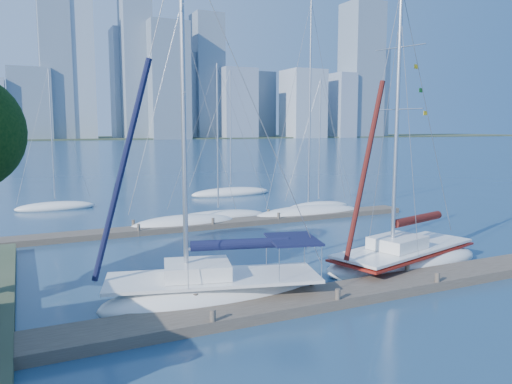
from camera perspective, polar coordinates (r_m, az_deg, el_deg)
name	(u,v)px	position (r m, az deg, el deg)	size (l,w,h in m)	color
ground	(324,302)	(20.27, 7.81, -12.36)	(700.00, 700.00, 0.00)	navy
near_dock	(324,297)	(20.20, 7.82, -11.82)	(26.00, 2.00, 0.40)	#473E34
far_dock	(222,223)	(34.93, -3.85, -3.61)	(30.00, 1.80, 0.36)	#473E34
far_shore	(38,139)	(336.17, -23.63, 5.58)	(800.00, 100.00, 1.50)	#38472D
sailboat_navy	(213,275)	(19.81, -4.91, -9.46)	(9.35, 5.05, 14.38)	white
sailboat_maroon	(404,247)	(25.54, 16.60, -6.06)	(9.35, 5.15, 13.68)	white
bg_boat_1	(184,223)	(34.74, -8.24, -3.52)	(7.73, 3.83, 14.86)	white
bg_boat_2	(218,217)	(37.20, -4.32, -2.85)	(7.76, 4.56, 11.72)	white
bg_boat_3	(308,213)	(38.74, 6.02, -2.35)	(9.38, 5.05, 16.45)	white
bg_boat_4	(319,207)	(42.17, 7.16, -1.68)	(6.13, 3.32, 11.08)	white
bg_boat_6	(55,207)	(45.17, -21.94, -1.56)	(6.59, 4.22, 11.90)	white
bg_boat_7	(231,193)	(50.83, -2.88, -0.06)	(8.71, 4.44, 12.86)	white
skyline	(77,76)	(309.05, -19.82, 12.39)	(503.26, 51.31, 116.67)	gray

